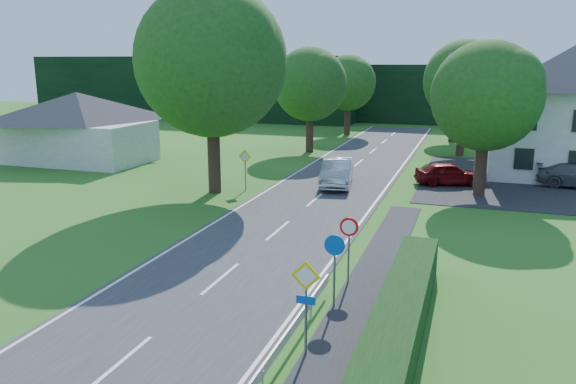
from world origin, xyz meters
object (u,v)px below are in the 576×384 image
(moving_car, at_px, (337,172))
(parked_car_red, at_px, (449,173))
(streetlight, at_px, (477,113))
(motorcycle, at_px, (327,166))
(parasol, at_px, (541,162))

(moving_car, xyz_separation_m, parked_car_red, (6.41, 2.51, -0.13))
(streetlight, bearing_deg, motorcycle, 172.31)
(streetlight, height_order, motorcycle, streetlight)
(motorcycle, relative_size, parked_car_red, 0.51)
(parked_car_red, bearing_deg, streetlight, -120.88)
(streetlight, bearing_deg, moving_car, -164.38)
(streetlight, bearing_deg, parasol, 49.63)
(moving_car, xyz_separation_m, parasol, (12.01, 7.17, 0.11))
(parasol, bearing_deg, moving_car, -149.17)
(motorcycle, distance_m, parasol, 14.03)
(streetlight, distance_m, motorcycle, 10.12)
(moving_car, relative_size, motorcycle, 2.44)
(moving_car, bearing_deg, parasol, 21.44)
(streetlight, relative_size, parked_car_red, 1.97)
(moving_car, bearing_deg, parked_car_red, 12.00)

